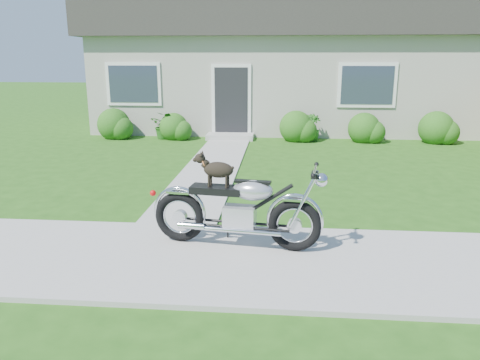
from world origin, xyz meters
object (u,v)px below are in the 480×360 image
at_px(potted_plant_left, 164,125).
at_px(potted_plant_right, 313,128).
at_px(house, 282,64).
at_px(motorcycle_with_dog, 238,208).

relative_size(potted_plant_left, potted_plant_right, 1.04).
bearing_deg(house, potted_plant_left, -135.36).
bearing_deg(potted_plant_left, potted_plant_right, 0.00).
distance_m(house, motorcycle_with_dog, 11.75).
relative_size(potted_plant_right, motorcycle_with_dog, 0.35).
relative_size(potted_plant_left, motorcycle_with_dog, 0.37).
bearing_deg(potted_plant_right, house, 105.31).
height_order(potted_plant_left, potted_plant_right, potted_plant_left).
height_order(potted_plant_left, motorcycle_with_dog, motorcycle_with_dog).
xyz_separation_m(house, potted_plant_right, (0.94, -3.44, -1.76)).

